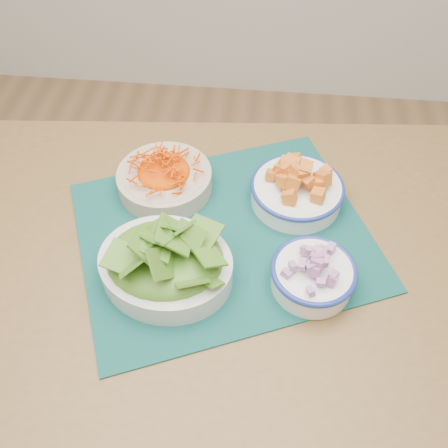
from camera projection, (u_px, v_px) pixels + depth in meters
The scene contains 6 objects.
table at pixel (187, 288), 1.02m from camera, with size 1.33×0.95×0.75m.
placemat at pixel (224, 234), 0.99m from camera, with size 0.56×0.46×0.00m, color #07312E.
carrot_bowl at pixel (164, 176), 1.05m from camera, with size 0.22×0.22×0.08m.
squash_bowl at pixel (298, 186), 1.02m from camera, with size 0.23×0.23×0.09m.
lettuce_bowl at pixel (165, 259), 0.88m from camera, with size 0.28×0.25×0.12m.
onion_bowl at pixel (313, 272), 0.88m from camera, with size 0.16×0.16×0.08m.
Camera 1 is at (0.00, -0.22, 1.52)m, focal length 40.00 mm.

